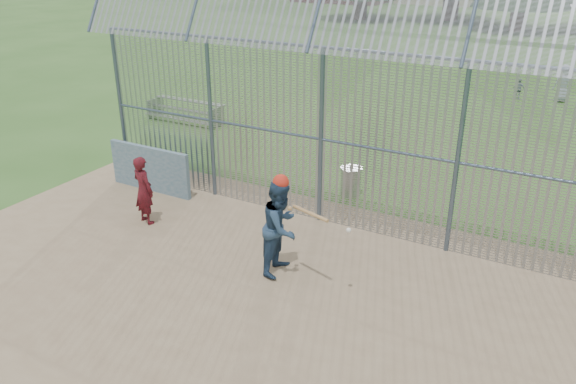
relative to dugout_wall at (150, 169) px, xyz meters
The scene contains 11 objects.
ground 5.47m from the dugout_wall, 32.23° to the right, with size 120.00×120.00×0.00m, color #2D511E.
dirt_infield 5.75m from the dugout_wall, 36.47° to the right, with size 14.00×10.00×0.02m, color #756047.
dugout_wall is the anchor object (origin of this frame).
batter 5.26m from the dugout_wall, 19.88° to the right, with size 0.93×0.72×1.91m, color navy.
onlooker 1.88m from the dugout_wall, 52.05° to the right, with size 0.59×0.39×1.61m, color maroon.
bg_kid_standing 17.44m from the dugout_wall, 60.80° to the left, with size 0.74×0.48×1.52m, color gray.
bg_kid_seated 16.25m from the dugout_wall, 64.77° to the left, with size 0.52×0.22×0.89m, color slate.
batting_gear 5.51m from the dugout_wall, 19.72° to the right, with size 1.70×0.46×0.70m.
trash_can 5.21m from the dugout_wall, 26.42° to the left, with size 0.56×0.56×0.82m.
bleacher 6.29m from the dugout_wall, 120.63° to the left, with size 3.00×0.95×0.72m.
backstop_fence 6.66m from the dugout_wall, ahead, with size 20.09×0.81×5.30m.
Camera 1 is at (5.11, -7.20, 5.96)m, focal length 35.00 mm.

